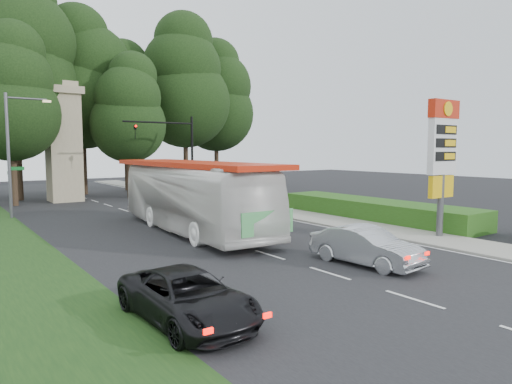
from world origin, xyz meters
TOP-DOWN VIEW (x-y plane):
  - ground at (0.00, 0.00)m, footprint 120.00×120.00m
  - road_surface at (0.00, 12.00)m, footprint 14.00×80.00m
  - sidewalk_right at (8.50, 12.00)m, footprint 3.00×80.00m
  - hedge at (11.50, 8.00)m, footprint 3.00×14.00m
  - gas_station_pylon at (9.20, 1.99)m, footprint 2.10×0.45m
  - traffic_signal_mast at (5.68, 24.00)m, footprint 6.10×0.35m
  - streetlight_signs at (-6.99, 22.01)m, footprint 2.75×0.98m
  - monument at (-2.00, 30.00)m, footprint 3.00×3.00m
  - tree_center_left at (-5.00, 33.00)m, footprint 10.08×10.08m
  - tree_center_right at (1.00, 35.00)m, footprint 9.24×9.24m
  - tree_east_near at (6.00, 37.00)m, footprint 8.12×8.12m
  - tree_east_mid at (11.00, 33.00)m, footprint 9.52×9.52m
  - tree_far_east at (16.00, 35.00)m, footprint 8.68×8.68m
  - tree_monument_left at (-6.00, 29.00)m, footprint 7.28×7.28m
  - tree_monument_right at (3.50, 29.50)m, footprint 6.72×6.72m
  - transit_bus at (0.04, 10.84)m, footprint 4.19×13.78m
  - sedan_silver at (2.03, 0.59)m, footprint 1.94×4.60m
  - suv_charcoal at (-6.20, -0.56)m, footprint 2.30×4.79m

SIDE VIEW (x-z plane):
  - ground at x=0.00m, z-range 0.00..0.00m
  - road_surface at x=0.00m, z-range 0.00..0.02m
  - sidewalk_right at x=8.50m, z-range 0.00..0.12m
  - hedge at x=11.50m, z-range 0.00..1.20m
  - suv_charcoal at x=-6.20m, z-range 0.00..1.32m
  - sedan_silver at x=2.03m, z-range 0.00..1.48m
  - transit_bus at x=0.04m, z-range 0.00..3.78m
  - streetlight_signs at x=-6.99m, z-range 0.44..8.44m
  - gas_station_pylon at x=9.20m, z-range 1.02..7.87m
  - traffic_signal_mast at x=5.68m, z-range 1.07..8.27m
  - monument at x=-2.00m, z-range 0.08..10.13m
  - tree_monument_right at x=3.50m, z-range 1.41..14.61m
  - tree_monument_left at x=-6.00m, z-range 1.53..15.83m
  - tree_east_near at x=6.00m, z-range 1.71..17.66m
  - tree_far_east at x=16.00m, z-range 1.83..18.88m
  - tree_center_right at x=1.00m, z-range 1.94..20.09m
  - tree_east_mid at x=11.00m, z-range 2.00..20.70m
  - tree_center_left at x=-5.00m, z-range 2.12..21.92m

